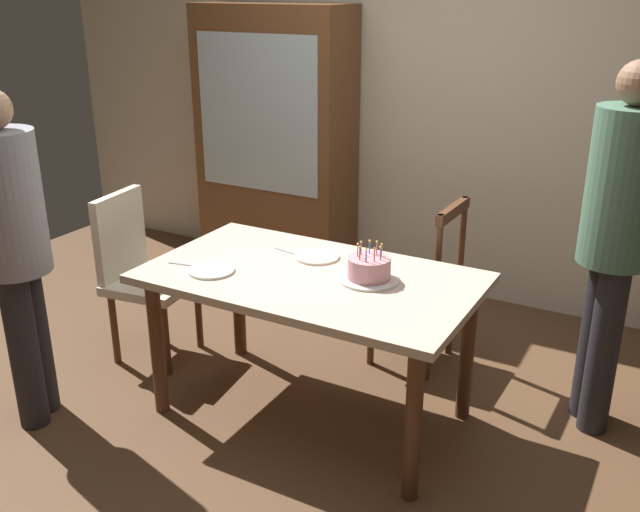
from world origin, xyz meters
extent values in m
plane|color=brown|center=(0.00, 0.00, 0.00)|extent=(6.40, 6.40, 0.00)
cube|color=beige|center=(0.00, 1.85, 1.30)|extent=(6.40, 0.10, 2.60)
cube|color=beige|center=(0.00, 0.00, 0.74)|extent=(1.54, 0.89, 0.04)
cylinder|color=#56331E|center=(-0.67, -0.34, 0.36)|extent=(0.07, 0.07, 0.72)
cylinder|color=#56331E|center=(0.67, -0.34, 0.36)|extent=(0.07, 0.07, 0.72)
cylinder|color=#56331E|center=(-0.67, 0.34, 0.36)|extent=(0.07, 0.07, 0.72)
cylinder|color=#56331E|center=(0.67, 0.34, 0.36)|extent=(0.07, 0.07, 0.72)
cylinder|color=silver|center=(0.27, 0.07, 0.76)|extent=(0.28, 0.28, 0.01)
cylinder|color=#D18C93|center=(0.27, 0.07, 0.82)|extent=(0.20, 0.20, 0.10)
cylinder|color=#D872CC|center=(0.32, 0.07, 0.89)|extent=(0.01, 0.01, 0.05)
sphere|color=#FFC64C|center=(0.32, 0.07, 0.93)|extent=(0.01, 0.01, 0.01)
cylinder|color=#66CC72|center=(0.31, 0.10, 0.89)|extent=(0.01, 0.01, 0.05)
sphere|color=#FFC64C|center=(0.31, 0.10, 0.93)|extent=(0.01, 0.01, 0.01)
cylinder|color=#D872CC|center=(0.28, 0.12, 0.89)|extent=(0.01, 0.01, 0.05)
sphere|color=#FFC64C|center=(0.28, 0.12, 0.93)|extent=(0.01, 0.01, 0.01)
cylinder|color=#4C7FE5|center=(0.24, 0.12, 0.89)|extent=(0.01, 0.01, 0.05)
sphere|color=#FFC64C|center=(0.24, 0.12, 0.93)|extent=(0.01, 0.01, 0.01)
cylinder|color=#D872CC|center=(0.22, 0.08, 0.89)|extent=(0.01, 0.01, 0.05)
sphere|color=#FFC64C|center=(0.22, 0.08, 0.93)|extent=(0.01, 0.01, 0.01)
cylinder|color=#66CC72|center=(0.22, 0.05, 0.89)|extent=(0.01, 0.01, 0.05)
sphere|color=#FFC64C|center=(0.22, 0.05, 0.93)|extent=(0.01, 0.01, 0.01)
cylinder|color=#E54C4C|center=(0.24, 0.02, 0.89)|extent=(0.01, 0.01, 0.05)
sphere|color=#FFC64C|center=(0.24, 0.02, 0.93)|extent=(0.01, 0.01, 0.01)
cylinder|color=#4C7FE5|center=(0.28, 0.01, 0.89)|extent=(0.01, 0.01, 0.05)
sphere|color=#FFC64C|center=(0.28, 0.01, 0.93)|extent=(0.01, 0.01, 0.01)
cylinder|color=#E54C4C|center=(0.31, 0.03, 0.89)|extent=(0.01, 0.01, 0.05)
sphere|color=#FFC64C|center=(0.31, 0.03, 0.93)|extent=(0.01, 0.01, 0.01)
cylinder|color=silver|center=(-0.42, -0.20, 0.76)|extent=(0.22, 0.22, 0.01)
cylinder|color=silver|center=(-0.08, 0.20, 0.76)|extent=(0.22, 0.22, 0.01)
cube|color=silver|center=(-0.58, -0.19, 0.76)|extent=(0.18, 0.05, 0.01)
cube|color=silver|center=(-0.24, 0.19, 0.76)|extent=(0.18, 0.05, 0.01)
cube|color=#56331E|center=(0.22, 0.76, 0.45)|extent=(0.45, 0.45, 0.05)
cylinder|color=#56331E|center=(0.05, 0.94, 0.21)|extent=(0.04, 0.04, 0.42)
cylinder|color=#56331E|center=(0.04, 0.60, 0.21)|extent=(0.04, 0.04, 0.42)
cylinder|color=#56331E|center=(0.39, 0.93, 0.21)|extent=(0.04, 0.04, 0.42)
cylinder|color=#56331E|center=(0.38, 0.59, 0.21)|extent=(0.04, 0.04, 0.42)
cylinder|color=#56331E|center=(0.42, 0.94, 0.70)|extent=(0.04, 0.04, 0.50)
cylinder|color=#56331E|center=(0.41, 0.58, 0.70)|extent=(0.04, 0.04, 0.50)
cube|color=#56331E|center=(0.42, 0.76, 0.92)|extent=(0.05, 0.40, 0.06)
cube|color=beige|center=(-1.07, 0.10, 0.45)|extent=(0.49, 0.49, 0.05)
cylinder|color=#56331E|center=(-0.88, -0.05, 0.21)|extent=(0.04, 0.04, 0.42)
cylinder|color=#56331E|center=(-0.92, 0.29, 0.21)|extent=(0.04, 0.04, 0.42)
cylinder|color=#56331E|center=(-1.22, -0.09, 0.21)|extent=(0.04, 0.04, 0.42)
cylinder|color=#56331E|center=(-1.26, 0.25, 0.21)|extent=(0.04, 0.04, 0.42)
cube|color=beige|center=(-1.27, 0.07, 0.70)|extent=(0.10, 0.40, 0.50)
cylinder|color=#262328|center=(-1.14, -0.73, 0.39)|extent=(0.14, 0.14, 0.78)
cylinder|color=#262328|center=(-1.20, -0.62, 0.39)|extent=(0.14, 0.14, 0.78)
cylinder|color=gray|center=(-1.17, -0.68, 1.11)|extent=(0.32, 0.32, 0.65)
cylinder|color=#262328|center=(1.20, 0.67, 0.42)|extent=(0.14, 0.14, 0.84)
cylinder|color=#262328|center=(1.26, 0.55, 0.42)|extent=(0.14, 0.14, 0.84)
cylinder|color=#4C7259|center=(1.23, 0.61, 1.19)|extent=(0.32, 0.32, 0.70)
sphere|color=#8C664C|center=(1.23, 0.61, 1.64)|extent=(0.19, 0.19, 0.19)
cube|color=brown|center=(-1.18, 1.56, 0.95)|extent=(1.10, 0.44, 1.90)
cube|color=silver|center=(-1.18, 1.34, 1.20)|extent=(0.94, 0.01, 1.04)
camera|label=1|loc=(1.52, -2.65, 2.03)|focal=39.92mm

